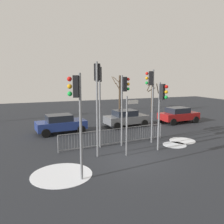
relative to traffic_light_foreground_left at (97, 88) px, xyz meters
The scene contains 17 objects.
ground_plane 4.30m from the traffic_light_foreground_left, 34.13° to the right, with size 60.00×60.00×0.00m, color #26282D.
traffic_light_foreground_left is the anchor object (origin of this frame).
traffic_light_rear_left 2.56m from the traffic_light_foreground_left, 30.91° to the left, with size 0.57×0.32×4.49m.
traffic_light_foreground_right 3.13m from the traffic_light_foreground_left, 123.26° to the right, with size 0.55×0.37×4.58m.
traffic_light_mid_right 1.69m from the traffic_light_foreground_left, 69.42° to the left, with size 0.34×0.57×5.09m.
traffic_light_rear_right 4.23m from the traffic_light_foreground_left, 17.16° to the left, with size 0.55×0.37×4.85m.
traffic_light_mid_left 3.88m from the traffic_light_foreground_left, ahead, with size 0.42×0.51×4.09m.
direction_sign_post 2.53m from the traffic_light_foreground_left, 18.26° to the right, with size 0.79×0.16×3.37m.
pedestrian_guard_railing 3.98m from the traffic_light_foreground_left, 44.17° to the left, with size 7.43×0.76×1.07m.
car_red_far 12.14m from the traffic_light_foreground_left, 31.54° to the left, with size 3.90×2.14×1.47m.
car_grey_near 8.45m from the traffic_light_foreground_left, 54.13° to the left, with size 3.92×2.18×1.47m.
car_blue_mid 6.83m from the traffic_light_foreground_left, 100.81° to the left, with size 3.95×2.23×1.47m.
bare_tree_centre 16.78m from the traffic_light_foreground_left, 48.98° to the left, with size 1.57×1.57×4.78m.
bare_tree_right 17.36m from the traffic_light_foreground_left, 63.30° to the left, with size 1.06×1.68×4.50m.
snow_patch_kerb 7.46m from the traffic_light_foreground_left, ahead, with size 1.75×1.75×0.01m, color white.
snow_patch_island 4.81m from the traffic_light_foreground_left, 141.32° to the right, with size 2.79×2.79×0.01m, color white.
snow_patch_verge 6.49m from the traffic_light_foreground_left, ahead, with size 1.51×1.51×0.01m, color silver.
Camera 1 is at (-5.41, -10.84, 4.46)m, focal length 37.13 mm.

